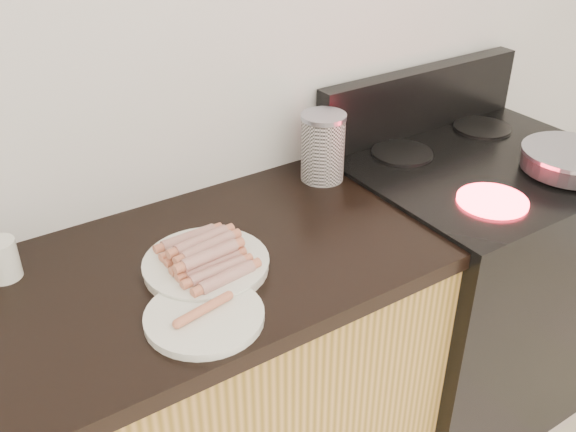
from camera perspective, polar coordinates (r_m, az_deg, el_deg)
wall_back at (r=1.58m, az=-9.76°, el=14.95°), size 4.00×0.04×2.60m
stove at (r=2.17m, az=15.38°, el=-6.22°), size 0.76×0.65×0.91m
stove_panel at (r=2.07m, az=11.71°, el=10.10°), size 0.76×0.06×0.20m
burner_near_left at (r=1.72m, az=17.71°, el=1.31°), size 0.18×0.18×0.01m
burner_near_right at (r=1.98m, az=24.15°, el=3.93°), size 0.18×0.18×0.01m
burner_far_left at (r=1.92m, az=10.11°, el=5.53°), size 0.18×0.18×0.01m
burner_far_right at (r=2.15m, az=16.86°, el=7.51°), size 0.18×0.18×0.01m
frying_pan at (r=1.93m, az=23.92°, el=4.57°), size 0.27×0.46×0.06m
main_plate at (r=1.42m, az=-7.27°, el=-4.41°), size 0.34×0.34×0.02m
side_plate at (r=1.28m, az=-7.45°, el=-8.85°), size 0.27×0.27×0.02m
hotdog_pile at (r=1.40m, az=-7.36°, el=-3.40°), size 0.13×0.22×0.05m
plain_sausages at (r=1.27m, az=-7.50°, el=-8.22°), size 0.13×0.04×0.02m
canister at (r=1.74m, az=3.12°, el=6.14°), size 0.12×0.12×0.19m
mug at (r=1.49m, az=-24.12°, el=-3.55°), size 0.08×0.08×0.09m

